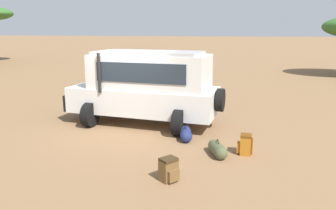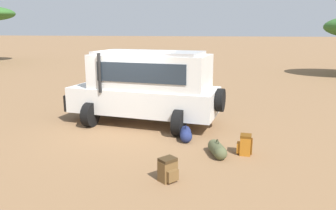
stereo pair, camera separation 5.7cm
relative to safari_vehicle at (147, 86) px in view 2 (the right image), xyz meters
name	(u,v)px [view 2 (the right image)]	position (x,y,z in m)	size (l,w,h in m)	color
ground_plane	(131,128)	(-0.36, -0.64, -1.29)	(320.00, 320.00, 0.00)	olive
safari_vehicle	(147,86)	(0.00, 0.00, 0.00)	(5.45, 3.08, 2.44)	silver
backpack_beside_front_wheel	(168,170)	(1.64, -4.16, -1.05)	(0.46, 0.45, 0.51)	brown
backpack_cluster_center	(245,145)	(3.23, -2.26, -1.04)	(0.39, 0.34, 0.53)	#B26619
duffel_bag_low_black_case	(217,149)	(2.55, -2.50, -1.13)	(0.53, 0.86, 0.43)	#4C5133
duffel_bag_soft_canvas	(186,134)	(1.57, -1.46, -1.12)	(0.45, 0.84, 0.44)	navy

